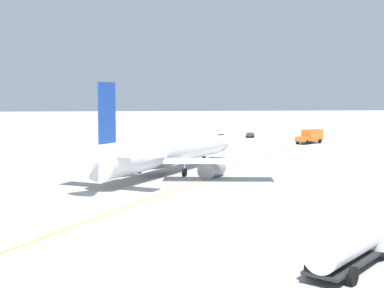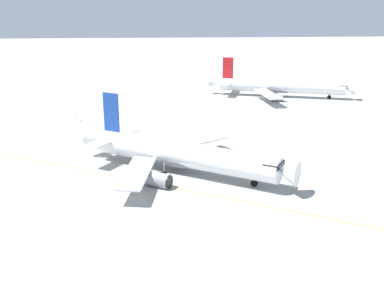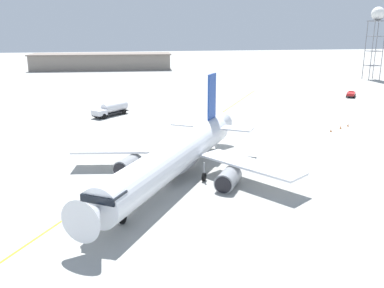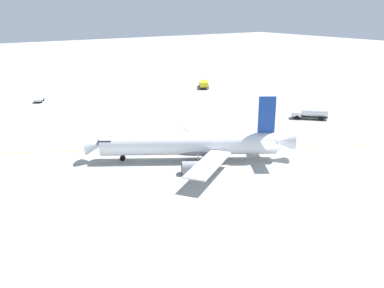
{
  "view_description": "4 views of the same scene",
  "coord_description": "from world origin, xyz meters",
  "px_view_note": "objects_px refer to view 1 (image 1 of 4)",
  "views": [
    {
      "loc": [
        -8.0,
        -75.55,
        10.72
      ],
      "look_at": [
        1.06,
        -2.67,
        4.21
      ],
      "focal_mm": 51.35,
      "sensor_mm": 36.0,
      "label": 1
    },
    {
      "loc": [
        69.67,
        -4.3,
        27.49
      ],
      "look_at": [
        -3.15,
        0.8,
        4.72
      ],
      "focal_mm": 42.92,
      "sensor_mm": 36.0,
      "label": 2
    },
    {
      "loc": [
        4.62,
        48.34,
        18.95
      ],
      "look_at": [
        -5.16,
        -4.27,
        3.86
      ],
      "focal_mm": 38.74,
      "sensor_mm": 36.0,
      "label": 3
    },
    {
      "loc": [
        -65.48,
        41.49,
        28.02
      ],
      "look_at": [
        -2.36,
        -1.31,
        3.15
      ],
      "focal_mm": 39.69,
      "sensor_mm": 36.0,
      "label": 4
    }
  ],
  "objects_px": {
    "baggage_truck_truck": "(250,135)",
    "fuel_tanker_truck": "(349,245)",
    "catering_truck_truck": "(311,136)",
    "airliner_main": "(165,152)"
  },
  "relations": [
    {
      "from": "airliner_main",
      "to": "baggage_truck_truck",
      "type": "bearing_deg",
      "value": 9.22
    },
    {
      "from": "catering_truck_truck",
      "to": "baggage_truck_truck",
      "type": "bearing_deg",
      "value": -101.45
    },
    {
      "from": "catering_truck_truck",
      "to": "airliner_main",
      "type": "bearing_deg",
      "value": 13.16
    },
    {
      "from": "airliner_main",
      "to": "catering_truck_truck",
      "type": "relative_size",
      "value": 4.73
    },
    {
      "from": "baggage_truck_truck",
      "to": "fuel_tanker_truck",
      "type": "bearing_deg",
      "value": 6.48
    },
    {
      "from": "baggage_truck_truck",
      "to": "catering_truck_truck",
      "type": "relative_size",
      "value": 0.6
    },
    {
      "from": "airliner_main",
      "to": "fuel_tanker_truck",
      "type": "xyz_separation_m",
      "value": [
        8.07,
        -42.87,
        -1.45
      ]
    },
    {
      "from": "airliner_main",
      "to": "baggage_truck_truck",
      "type": "distance_m",
      "value": 68.04
    },
    {
      "from": "fuel_tanker_truck",
      "to": "catering_truck_truck",
      "type": "xyz_separation_m",
      "value": [
        27.71,
        86.36,
        0.09
      ]
    },
    {
      "from": "baggage_truck_truck",
      "to": "fuel_tanker_truck",
      "type": "height_order",
      "value": "fuel_tanker_truck"
    }
  ]
}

